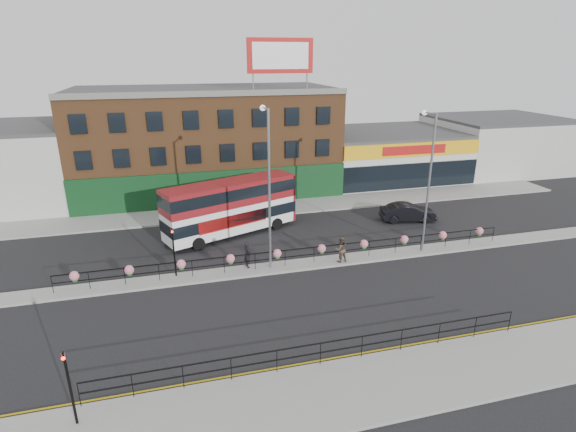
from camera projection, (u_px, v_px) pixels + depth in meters
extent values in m
plane|color=black|center=(300.00, 266.00, 29.93)|extent=(120.00, 120.00, 0.00)
cube|color=gray|center=(379.00, 385.00, 19.00)|extent=(60.00, 4.00, 0.15)
cube|color=gray|center=(263.00, 209.00, 40.82)|extent=(60.00, 4.00, 0.15)
cube|color=gray|center=(300.00, 265.00, 29.91)|extent=(60.00, 1.60, 0.15)
cube|color=gold|center=(358.00, 354.00, 21.11)|extent=(60.00, 0.10, 0.01)
cube|color=gold|center=(359.00, 356.00, 20.95)|extent=(60.00, 0.10, 0.01)
cube|color=brown|center=(207.00, 141.00, 45.45)|extent=(25.00, 12.00, 10.00)
cube|color=#3F3F42|center=(203.00, 89.00, 43.71)|extent=(25.00, 12.00, 0.30)
cube|color=#0D3617|center=(215.00, 189.00, 41.04)|extent=(25.00, 0.25, 3.40)
cube|color=silver|center=(385.00, 155.00, 51.16)|extent=(15.00, 12.00, 5.00)
cube|color=#3F3F42|center=(387.00, 132.00, 50.26)|extent=(15.00, 12.00, 0.30)
cube|color=gold|center=(414.00, 150.00, 45.02)|extent=(15.00, 0.25, 1.40)
cube|color=#A91110|center=(414.00, 150.00, 44.91)|extent=(7.00, 0.10, 0.90)
cube|color=black|center=(411.00, 176.00, 45.93)|extent=(15.00, 0.25, 2.60)
cube|color=#B5B5AF|center=(496.00, 144.00, 54.57)|extent=(14.50, 12.00, 6.00)
cube|color=#3F3F42|center=(500.00, 118.00, 53.50)|extent=(14.50, 12.00, 0.30)
cube|color=#A91110|center=(280.00, 56.00, 39.71)|extent=(6.00, 0.25, 3.00)
cube|color=white|center=(281.00, 56.00, 39.58)|extent=(5.10, 0.04, 2.25)
cylinder|color=slate|center=(253.00, 82.00, 39.85)|extent=(0.12, 0.12, 1.40)
cylinder|color=slate|center=(307.00, 81.00, 41.06)|extent=(0.12, 0.12, 1.40)
cube|color=black|center=(300.00, 249.00, 29.51)|extent=(30.00, 0.05, 0.05)
cube|color=black|center=(300.00, 256.00, 29.68)|extent=(30.00, 0.05, 0.05)
cylinder|color=black|center=(52.00, 285.00, 26.05)|extent=(0.04, 0.04, 1.10)
cylinder|color=black|center=(89.00, 280.00, 26.54)|extent=(0.04, 0.04, 1.10)
cylinder|color=black|center=(125.00, 276.00, 27.03)|extent=(0.04, 0.04, 1.10)
cylinder|color=black|center=(159.00, 272.00, 27.51)|extent=(0.04, 0.04, 1.10)
cylinder|color=black|center=(192.00, 269.00, 28.00)|extent=(0.04, 0.04, 1.10)
cylinder|color=black|center=(224.00, 265.00, 28.48)|extent=(0.04, 0.04, 1.10)
cylinder|color=black|center=(255.00, 261.00, 28.97)|extent=(0.04, 0.04, 1.10)
cylinder|color=black|center=(285.00, 258.00, 29.45)|extent=(0.04, 0.04, 1.10)
cylinder|color=black|center=(314.00, 255.00, 29.94)|extent=(0.04, 0.04, 1.10)
cylinder|color=black|center=(342.00, 252.00, 30.43)|extent=(0.04, 0.04, 1.10)
cylinder|color=black|center=(369.00, 248.00, 30.91)|extent=(0.04, 0.04, 1.10)
cylinder|color=black|center=(396.00, 245.00, 31.40)|extent=(0.04, 0.04, 1.10)
cylinder|color=black|center=(421.00, 243.00, 31.88)|extent=(0.04, 0.04, 1.10)
cylinder|color=black|center=(446.00, 240.00, 32.37)|extent=(0.04, 0.04, 1.10)
cylinder|color=black|center=(470.00, 237.00, 32.85)|extent=(0.04, 0.04, 1.10)
cylinder|color=black|center=(493.00, 234.00, 33.34)|extent=(0.04, 0.04, 1.10)
sphere|color=#D77185|center=(74.00, 276.00, 26.22)|extent=(0.56, 0.56, 0.56)
sphere|color=#1E651D|center=(75.00, 279.00, 26.30)|extent=(0.36, 0.36, 0.36)
sphere|color=#D77185|center=(129.00, 270.00, 26.96)|extent=(0.56, 0.56, 0.56)
sphere|color=#1E651D|center=(130.00, 273.00, 27.04)|extent=(0.36, 0.36, 0.36)
sphere|color=#D77185|center=(181.00, 264.00, 27.71)|extent=(0.56, 0.56, 0.56)
sphere|color=#1E651D|center=(181.00, 267.00, 27.78)|extent=(0.36, 0.36, 0.36)
sphere|color=#D77185|center=(230.00, 259.00, 28.45)|extent=(0.56, 0.56, 0.56)
sphere|color=#1E651D|center=(231.00, 262.00, 28.53)|extent=(0.36, 0.36, 0.36)
sphere|color=#D77185|center=(277.00, 253.00, 29.19)|extent=(0.56, 0.56, 0.56)
sphere|color=#1E651D|center=(277.00, 257.00, 29.27)|extent=(0.36, 0.36, 0.36)
sphere|color=#D77185|center=(322.00, 248.00, 29.93)|extent=(0.56, 0.56, 0.56)
sphere|color=#1E651D|center=(322.00, 252.00, 30.01)|extent=(0.36, 0.36, 0.36)
sphere|color=#D77185|center=(364.00, 244.00, 30.67)|extent=(0.56, 0.56, 0.56)
sphere|color=#1E651D|center=(364.00, 247.00, 30.75)|extent=(0.36, 0.36, 0.36)
sphere|color=#D77185|center=(404.00, 239.00, 31.42)|extent=(0.56, 0.56, 0.56)
sphere|color=#1E651D|center=(404.00, 242.00, 31.49)|extent=(0.36, 0.36, 0.36)
sphere|color=#D77185|center=(443.00, 235.00, 32.16)|extent=(0.56, 0.56, 0.56)
sphere|color=#1E651D|center=(442.00, 238.00, 32.24)|extent=(0.36, 0.36, 0.36)
sphere|color=#D77185|center=(479.00, 231.00, 32.90)|extent=(0.56, 0.56, 0.56)
sphere|color=#1E651D|center=(479.00, 234.00, 32.98)|extent=(0.36, 0.36, 0.36)
cube|color=black|center=(321.00, 343.00, 19.84)|extent=(20.00, 0.05, 0.05)
cube|color=black|center=(320.00, 353.00, 20.01)|extent=(20.00, 0.05, 0.05)
cylinder|color=black|center=(79.00, 395.00, 17.60)|extent=(0.04, 0.04, 1.10)
cylinder|color=black|center=(132.00, 386.00, 18.09)|extent=(0.04, 0.04, 1.10)
cylinder|color=black|center=(183.00, 377.00, 18.57)|extent=(0.04, 0.04, 1.10)
cylinder|color=black|center=(231.00, 369.00, 19.06)|extent=(0.04, 0.04, 1.10)
cylinder|color=black|center=(277.00, 361.00, 19.54)|extent=(0.04, 0.04, 1.10)
cylinder|color=black|center=(320.00, 354.00, 20.03)|extent=(0.04, 0.04, 1.10)
cylinder|color=black|center=(362.00, 347.00, 20.51)|extent=(0.04, 0.04, 1.10)
cylinder|color=black|center=(401.00, 340.00, 21.00)|extent=(0.04, 0.04, 1.10)
cylinder|color=black|center=(439.00, 333.00, 21.49)|extent=(0.04, 0.04, 1.10)
cylinder|color=black|center=(475.00, 327.00, 21.97)|extent=(0.04, 0.04, 1.10)
cylinder|color=black|center=(510.00, 321.00, 22.46)|extent=(0.04, 0.04, 1.10)
cube|color=white|center=(231.00, 207.00, 34.43)|extent=(10.65, 6.05, 3.82)
cube|color=maroon|center=(230.00, 193.00, 34.06)|extent=(10.73, 6.13, 1.72)
cube|color=black|center=(231.00, 215.00, 34.65)|extent=(10.76, 6.16, 0.86)
cube|color=black|center=(230.00, 191.00, 34.01)|extent=(10.78, 6.18, 0.86)
cube|color=maroon|center=(230.00, 182.00, 33.77)|extent=(10.65, 6.05, 0.11)
cube|color=maroon|center=(286.00, 195.00, 37.33)|extent=(1.08, 2.35, 3.82)
cube|color=#A91110|center=(234.00, 221.00, 33.48)|extent=(5.35, 2.13, 0.96)
cylinder|color=black|center=(198.00, 244.00, 32.22)|extent=(0.99, 0.61, 0.96)
cylinder|color=black|center=(185.00, 234.00, 34.03)|extent=(0.99, 0.61, 0.96)
cylinder|color=black|center=(277.00, 224.00, 36.05)|extent=(0.99, 0.61, 0.96)
cylinder|color=black|center=(261.00, 216.00, 37.86)|extent=(0.99, 0.61, 0.96)
imported|color=black|center=(408.00, 212.00, 37.82)|extent=(3.44, 5.23, 1.51)
imported|color=black|center=(247.00, 255.00, 29.17)|extent=(0.83, 0.71, 1.77)
imported|color=#4C3B2F|center=(341.00, 249.00, 29.92)|extent=(0.95, 0.78, 1.80)
cylinder|color=slate|center=(269.00, 193.00, 27.68)|extent=(0.16, 0.16, 10.22)
cylinder|color=slate|center=(265.00, 108.00, 26.68)|extent=(0.10, 1.53, 0.10)
sphere|color=silver|center=(263.00, 108.00, 27.39)|extent=(0.37, 0.37, 0.37)
cylinder|color=slate|center=(429.00, 186.00, 30.26)|extent=(0.15, 0.15, 9.61)
cylinder|color=slate|center=(430.00, 113.00, 29.32)|extent=(0.10, 1.44, 0.10)
sphere|color=silver|center=(424.00, 113.00, 30.00)|extent=(0.35, 0.35, 0.35)
cylinder|color=black|center=(70.00, 389.00, 16.43)|extent=(0.10, 0.10, 3.20)
imported|color=black|center=(63.00, 352.00, 15.89)|extent=(0.15, 0.18, 0.90)
sphere|color=#FF190C|center=(63.00, 358.00, 15.84)|extent=(0.14, 0.14, 0.14)
cylinder|color=black|center=(174.00, 252.00, 27.76)|extent=(0.10, 0.10, 3.20)
imported|color=black|center=(172.00, 228.00, 27.22)|extent=(0.15, 0.18, 0.90)
sphere|color=#FF190C|center=(172.00, 232.00, 27.17)|extent=(0.14, 0.14, 0.14)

